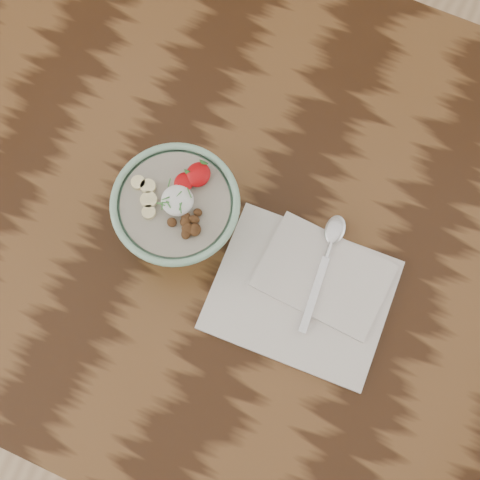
# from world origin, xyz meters

# --- Properties ---
(table) EXTENTS (1.60, 0.90, 0.75)m
(table) POSITION_xyz_m (0.00, 0.00, 0.66)
(table) COLOR black
(table) RESTS_ON ground
(breakfast_bowl) EXTENTS (0.18, 0.18, 0.12)m
(breakfast_bowl) POSITION_xyz_m (0.07, -0.06, 0.81)
(breakfast_bowl) COLOR #89B99B
(breakfast_bowl) RESTS_ON table
(napkin) EXTENTS (0.26, 0.21, 0.02)m
(napkin) POSITION_xyz_m (0.29, -0.08, 0.76)
(napkin) COLOR silver
(napkin) RESTS_ON table
(spoon) EXTENTS (0.04, 0.18, 0.01)m
(spoon) POSITION_xyz_m (0.29, -0.00, 0.77)
(spoon) COLOR silver
(spoon) RESTS_ON napkin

